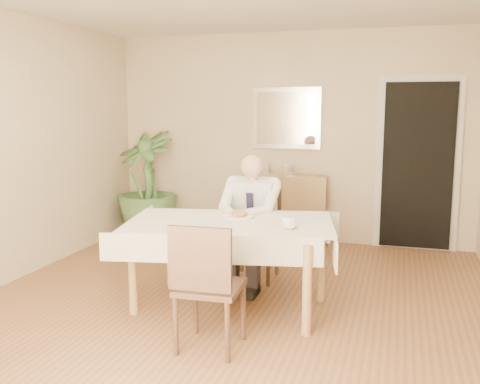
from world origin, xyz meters
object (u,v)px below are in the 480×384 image
(chair_near, at_px, (206,281))
(coffee_mug, at_px, (289,223))
(dining_table, at_px, (230,231))
(seated_man, at_px, (249,215))
(chair_far, at_px, (257,226))
(sideboard, at_px, (283,209))
(potted_palm, at_px, (146,185))

(chair_near, relative_size, coffee_mug, 7.35)
(chair_near, bearing_deg, dining_table, 94.20)
(seated_man, height_order, coffee_mug, seated_man)
(chair_far, relative_size, sideboard, 0.86)
(sideboard, relative_size, potted_palm, 0.77)
(chair_far, bearing_deg, seated_man, -94.57)
(dining_table, height_order, seated_man, seated_man)
(seated_man, xyz_separation_m, coffee_mug, (0.53, -0.72, 0.11))
(coffee_mug, relative_size, sideboard, 0.12)
(coffee_mug, xyz_separation_m, potted_palm, (-2.32, 2.17, -0.11))
(chair_near, distance_m, potted_palm, 3.46)
(chair_far, distance_m, potted_palm, 2.14)
(dining_table, xyz_separation_m, chair_near, (0.10, -0.85, -0.15))
(dining_table, bearing_deg, chair_near, -94.43)
(chair_far, xyz_separation_m, seated_man, (0.00, -0.29, 0.17))
(seated_man, distance_m, potted_palm, 2.30)
(sideboard, bearing_deg, chair_far, -93.69)
(seated_man, distance_m, sideboard, 1.72)
(chair_near, distance_m, seated_man, 1.46)
(seated_man, relative_size, potted_palm, 0.90)
(seated_man, bearing_deg, coffee_mug, -53.67)
(chair_near, xyz_separation_m, potted_palm, (-1.89, 2.89, 0.17))
(dining_table, bearing_deg, coffee_mug, -24.69)
(dining_table, height_order, potted_palm, potted_palm)
(seated_man, relative_size, coffee_mug, 9.91)
(chair_near, relative_size, sideboard, 0.86)
(dining_table, distance_m, coffee_mug, 0.56)
(sideboard, distance_m, potted_palm, 1.79)
(seated_man, relative_size, sideboard, 1.16)
(chair_near, height_order, potted_palm, potted_palm)
(chair_near, xyz_separation_m, seated_man, (-0.10, 1.44, 0.17))
(sideboard, bearing_deg, dining_table, -94.30)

